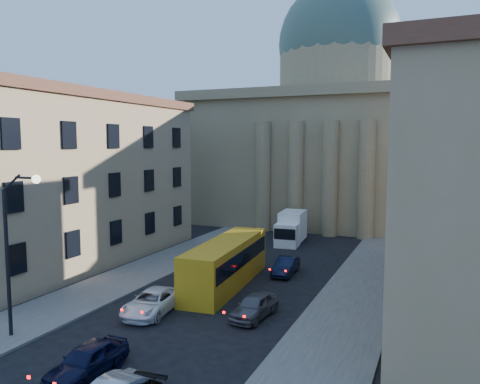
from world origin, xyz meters
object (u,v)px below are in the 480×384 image
(car_left_near, at_px, (87,360))
(city_bus, at_px, (227,262))
(street_lamp, at_px, (14,242))
(box_truck, at_px, (291,229))

(car_left_near, height_order, city_bus, city_bus)
(street_lamp, height_order, box_truck, street_lamp)
(street_lamp, relative_size, car_left_near, 2.03)
(street_lamp, bearing_deg, box_truck, 78.09)
(street_lamp, xyz_separation_m, car_left_near, (6.17, -1.72, -4.55))
(street_lamp, bearing_deg, car_left_near, -15.58)
(car_left_near, height_order, box_truck, box_truck)
(car_left_near, relative_size, box_truck, 0.72)
(city_bus, bearing_deg, box_truck, 85.33)
(car_left_near, bearing_deg, city_bus, 90.30)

